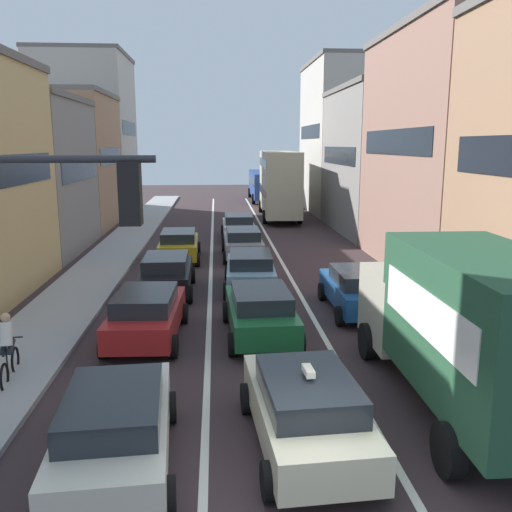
{
  "coord_description": "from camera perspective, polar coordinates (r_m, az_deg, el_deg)",
  "views": [
    {
      "loc": [
        -1.42,
        -7.45,
        5.59
      ],
      "look_at": [
        0.0,
        12.0,
        1.6
      ],
      "focal_mm": 38.4,
      "sensor_mm": 36.0,
      "label": 1
    }
  ],
  "objects": [
    {
      "name": "sedan_centre_lane_fifth",
      "position": [
        32.8,
        -1.85,
        3.15
      ],
      "size": [
        2.07,
        4.31,
        1.49
      ],
      "rotation": [
        0.0,
        0.0,
        1.57
      ],
      "color": "silver",
      "rests_on": "ground"
    },
    {
      "name": "building_row_right",
      "position": [
        32.24,
        16.67,
        10.6
      ],
      "size": [
        7.2,
        43.9,
        12.27
      ],
      "rotation": [
        0.0,
        0.0,
        -1.57
      ],
      "color": "#B2ADA3",
      "rests_on": "ground"
    },
    {
      "name": "taxi_centre_lane_front",
      "position": [
        10.54,
        5.21,
        -15.52
      ],
      "size": [
        2.29,
        4.41,
        1.66
      ],
      "rotation": [
        0.0,
        0.0,
        1.64
      ],
      "color": "beige",
      "rests_on": "ground"
    },
    {
      "name": "cyclist_on_sidewalk",
      "position": [
        14.35,
        -24.45,
        -8.81
      ],
      "size": [
        0.5,
        1.73,
        1.72
      ],
      "rotation": [
        0.0,
        0.0,
        1.69
      ],
      "color": "black",
      "rests_on": "ground"
    },
    {
      "name": "lane_stripe_left",
      "position": [
        28.01,
        -4.66,
        0.02
      ],
      "size": [
        0.16,
        60.0,
        0.01
      ],
      "primitive_type": "cube",
      "color": "silver",
      "rests_on": "ground"
    },
    {
      "name": "sedan_right_lane_behind_truck",
      "position": [
        18.81,
        10.57,
        -3.4
      ],
      "size": [
        2.06,
        4.3,
        1.49
      ],
      "rotation": [
        0.0,
        0.0,
        1.57
      ],
      "color": "#194C8C",
      "rests_on": "ground"
    },
    {
      "name": "ground_plane",
      "position": [
        9.42,
        5.87,
        -24.89
      ],
      "size": [
        140.0,
        140.0,
        0.0
      ],
      "primitive_type": "plane",
      "color": "#382B2D"
    },
    {
      "name": "bus_mid_queue_primary",
      "position": [
        42.11,
        2.42,
        7.79
      ],
      "size": [
        3.09,
        10.59,
        5.06
      ],
      "rotation": [
        0.0,
        0.0,
        1.53
      ],
      "color": "#BFB793",
      "rests_on": "ground"
    },
    {
      "name": "sedan_left_lane_front",
      "position": [
        10.22,
        -14.44,
        -16.8
      ],
      "size": [
        2.3,
        4.41,
        1.49
      ],
      "rotation": [
        0.0,
        0.0,
        1.64
      ],
      "color": "beige",
      "rests_on": "ground"
    },
    {
      "name": "sedan_left_lane_third",
      "position": [
        21.07,
        -9.31,
        -1.74
      ],
      "size": [
        2.09,
        4.31,
        1.49
      ],
      "rotation": [
        0.0,
        0.0,
        1.58
      ],
      "color": "black",
      "rests_on": "ground"
    },
    {
      "name": "sidewalk_left",
      "position": [
        28.49,
        -14.77,
        0.0
      ],
      "size": [
        2.6,
        64.0,
        0.14
      ],
      "primitive_type": "cube",
      "color": "#9E9E9E",
      "rests_on": "ground"
    },
    {
      "name": "sedan_centre_lane_second",
      "position": [
        16.12,
        0.46,
        -5.73
      ],
      "size": [
        2.18,
        4.36,
        1.49
      ],
      "rotation": [
        0.0,
        0.0,
        1.61
      ],
      "color": "#19592D",
      "rests_on": "ground"
    },
    {
      "name": "wagon_left_lane_second",
      "position": [
        16.18,
        -11.31,
        -5.9
      ],
      "size": [
        2.2,
        4.37,
        1.49
      ],
      "rotation": [
        0.0,
        0.0,
        1.53
      ],
      "color": "#A51E1E",
      "rests_on": "ground"
    },
    {
      "name": "lane_stripe_right",
      "position": [
        28.19,
        2.26,
        0.12
      ],
      "size": [
        0.16,
        60.0,
        0.01
      ],
      "primitive_type": "cube",
      "color": "silver",
      "rests_on": "ground"
    },
    {
      "name": "bus_far_queue_secondary",
      "position": [
        55.35,
        0.84,
        7.59
      ],
      "size": [
        2.88,
        10.52,
        2.9
      ],
      "rotation": [
        0.0,
        0.0,
        1.56
      ],
      "color": "navy",
      "rests_on": "ground"
    },
    {
      "name": "hatchback_centre_lane_third",
      "position": [
        21.32,
        -0.58,
        -1.43
      ],
      "size": [
        2.19,
        4.36,
        1.49
      ],
      "rotation": [
        0.0,
        0.0,
        1.53
      ],
      "color": "#759EB7",
      "rests_on": "ground"
    },
    {
      "name": "building_row_left",
      "position": [
        31.52,
        -24.18,
        9.99
      ],
      "size": [
        7.2,
        43.9,
        12.78
      ],
      "rotation": [
        0.0,
        0.0,
        1.57
      ],
      "color": "beige",
      "rests_on": "ground"
    },
    {
      "name": "removalist_box_truck",
      "position": [
        12.23,
        20.91,
        -6.42
      ],
      "size": [
        2.77,
        7.73,
        3.58
      ],
      "rotation": [
        0.0,
        0.0,
        1.56
      ],
      "color": "#B7B29E",
      "rests_on": "ground"
    },
    {
      "name": "sedan_left_lane_fourth",
      "position": [
        26.96,
        -8.04,
        1.21
      ],
      "size": [
        2.12,
        4.33,
        1.49
      ],
      "rotation": [
        0.0,
        0.0,
        1.59
      ],
      "color": "#B29319",
      "rests_on": "ground"
    },
    {
      "name": "coupe_centre_lane_fourth",
      "position": [
        27.28,
        -1.37,
        1.44
      ],
      "size": [
        2.09,
        4.32,
        1.49
      ],
      "rotation": [
        0.0,
        0.0,
        1.58
      ],
      "color": "gray",
      "rests_on": "ground"
    }
  ]
}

